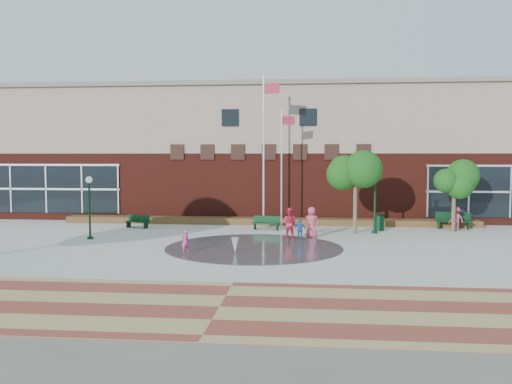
# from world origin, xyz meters

# --- Properties ---
(ground) EXTENTS (120.00, 120.00, 0.00)m
(ground) POSITION_xyz_m (0.00, 0.00, 0.00)
(ground) COLOR #666056
(ground) RESTS_ON ground
(plaza_concrete) EXTENTS (46.00, 18.00, 0.01)m
(plaza_concrete) POSITION_xyz_m (0.00, 4.00, 0.00)
(plaza_concrete) COLOR #A8A8A0
(plaza_concrete) RESTS_ON ground
(paver_band) EXTENTS (46.00, 6.00, 0.01)m
(paver_band) POSITION_xyz_m (0.00, -7.00, 0.00)
(paver_band) COLOR brown
(paver_band) RESTS_ON ground
(splash_pad) EXTENTS (8.40, 8.40, 0.01)m
(splash_pad) POSITION_xyz_m (0.00, 3.00, 0.00)
(splash_pad) COLOR #383A3D
(splash_pad) RESTS_ON ground
(library_building) EXTENTS (44.40, 10.40, 9.20)m
(library_building) POSITION_xyz_m (0.00, 17.48, 4.64)
(library_building) COLOR #4F1912
(library_building) RESTS_ON ground
(flower_bed) EXTENTS (26.00, 1.20, 0.40)m
(flower_bed) POSITION_xyz_m (0.00, 11.60, 0.00)
(flower_bed) COLOR maroon
(flower_bed) RESTS_ON ground
(flagpole_left) EXTENTS (1.04, 0.36, 9.10)m
(flagpole_left) POSITION_xyz_m (-0.07, 9.86, 5.07)
(flagpole_left) COLOR white
(flagpole_left) RESTS_ON ground
(flagpole_right) EXTENTS (0.86, 0.29, 7.12)m
(flagpole_right) POSITION_xyz_m (0.97, 10.29, 3.98)
(flagpole_right) COLOR white
(flagpole_right) RESTS_ON ground
(lamp_left) EXTENTS (0.35, 0.35, 3.30)m
(lamp_left) POSITION_xyz_m (-8.80, 4.81, 2.05)
(lamp_left) COLOR black
(lamp_left) RESTS_ON ground
(lamp_right) EXTENTS (0.37, 0.37, 3.49)m
(lamp_right) POSITION_xyz_m (6.25, 8.32, 2.17)
(lamp_right) COLOR black
(lamp_right) RESTS_ON ground
(bench_left) EXTENTS (1.61, 0.94, 0.78)m
(bench_left) POSITION_xyz_m (-7.70, 9.23, 0.25)
(bench_left) COLOR black
(bench_left) RESTS_ON ground
(bench_mid) EXTENTS (1.68, 0.74, 0.82)m
(bench_mid) POSITION_xyz_m (0.09, 9.16, 0.26)
(bench_mid) COLOR black
(bench_mid) RESTS_ON ground
(bench_right) EXTENTS (2.05, 0.78, 1.01)m
(bench_right) POSITION_xyz_m (11.12, 10.57, 0.32)
(bench_right) COLOR black
(bench_right) RESTS_ON ground
(trash_can) EXTENTS (0.58, 0.58, 0.95)m
(trash_can) POSITION_xyz_m (6.67, 9.45, 0.48)
(trash_can) COLOR black
(trash_can) RESTS_ON ground
(tree_mid) EXTENTS (3.16, 3.16, 5.33)m
(tree_mid) POSITION_xyz_m (5.16, 8.22, 3.88)
(tree_mid) COLOR #4F3F2F
(tree_mid) RESTS_ON ground
(tree_small_right) EXTENTS (2.42, 2.42, 4.13)m
(tree_small_right) POSITION_xyz_m (10.82, 9.40, 3.02)
(tree_small_right) COLOR #4F3F2F
(tree_small_right) RESTS_ON ground
(water_jet_a) EXTENTS (0.36, 0.36, 0.69)m
(water_jet_a) POSITION_xyz_m (-0.70, 1.48, 0.00)
(water_jet_a) COLOR white
(water_jet_a) RESTS_ON ground
(water_jet_b) EXTENTS (0.21, 0.21, 0.48)m
(water_jet_b) POSITION_xyz_m (-0.70, 1.64, 0.00)
(water_jet_b) COLOR white
(water_jet_b) RESTS_ON ground
(child_splash) EXTENTS (0.45, 0.44, 1.05)m
(child_splash) POSITION_xyz_m (-2.94, 1.38, 0.52)
(child_splash) COLOR #D13F8A
(child_splash) RESTS_ON ground
(adult_red) EXTENTS (0.94, 0.82, 1.64)m
(adult_red) POSITION_xyz_m (1.57, 5.99, 0.82)
(adult_red) COLOR red
(adult_red) RESTS_ON ground
(adult_pink) EXTENTS (0.93, 0.74, 1.65)m
(adult_pink) POSITION_xyz_m (2.74, 6.43, 0.83)
(adult_pink) COLOR #C84160
(adult_pink) RESTS_ON ground
(child_blue) EXTENTS (0.68, 0.36, 1.11)m
(child_blue) POSITION_xyz_m (2.14, 5.51, 0.56)
(child_blue) COLOR #2B5B9F
(child_blue) RESTS_ON ground
(person_bench) EXTENTS (1.01, 0.75, 1.40)m
(person_bench) POSITION_xyz_m (11.12, 9.91, 0.70)
(person_bench) COLOR #CC446B
(person_bench) RESTS_ON ground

